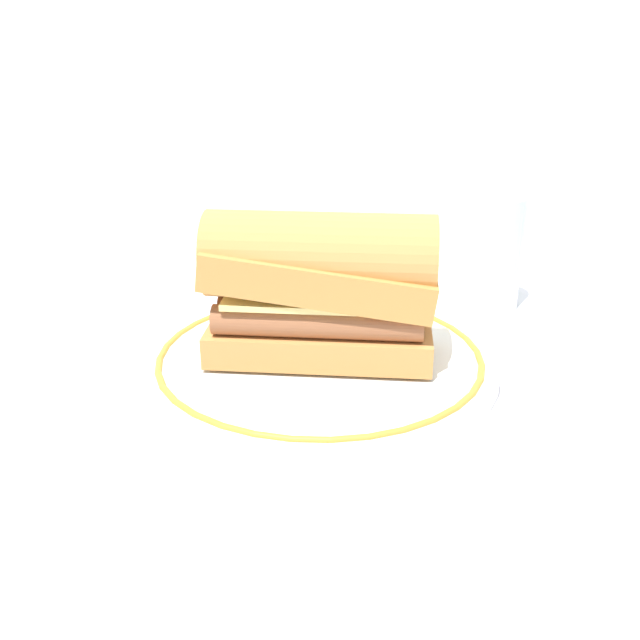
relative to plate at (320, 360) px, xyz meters
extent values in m
plane|color=silver|center=(0.01, -0.04, -0.01)|extent=(1.50, 1.50, 0.00)
cylinder|color=white|center=(0.00, 0.00, 0.00)|extent=(0.30, 0.30, 0.01)
torus|color=#B29333|center=(0.00, 0.00, 0.00)|extent=(0.28, 0.28, 0.01)
cube|color=#CA8B48|center=(0.00, 0.00, 0.02)|extent=(0.19, 0.09, 0.03)
cylinder|color=#975B39|center=(0.00, -0.03, 0.05)|extent=(0.17, 0.03, 0.02)
cylinder|color=brown|center=(0.00, 0.00, 0.05)|extent=(0.17, 0.03, 0.02)
cylinder|color=#97552E|center=(0.00, 0.03, 0.05)|extent=(0.17, 0.03, 0.02)
cube|color=#EAD67A|center=(0.00, 0.00, 0.06)|extent=(0.16, 0.09, 0.01)
cube|color=#C38942|center=(0.00, 0.00, 0.08)|extent=(0.19, 0.09, 0.05)
cylinder|color=#CE8F4A|center=(0.00, 0.00, 0.09)|extent=(0.19, 0.08, 0.07)
cylinder|color=silver|center=(0.15, 0.17, 0.05)|extent=(0.06, 0.06, 0.11)
cylinder|color=gold|center=(0.15, 0.17, 0.01)|extent=(0.05, 0.05, 0.04)
camera|label=1|loc=(0.08, -0.56, 0.27)|focal=41.69mm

